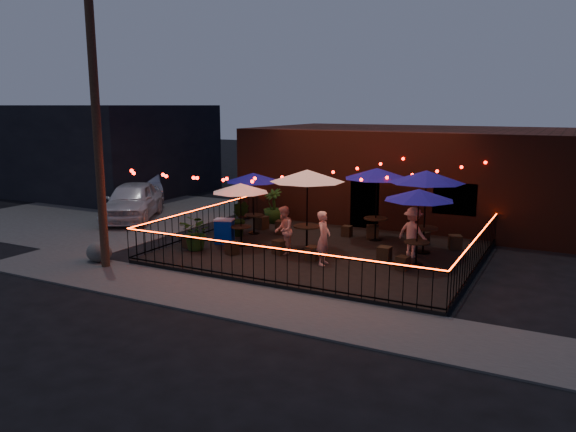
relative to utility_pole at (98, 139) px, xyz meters
The scene contains 39 objects.
ground 7.21m from the utility_pole, 25.71° to the left, with size 110.00×110.00×0.00m, color black.
patio 8.11m from the utility_pole, 40.43° to the left, with size 10.00×8.00×0.15m, color black.
sidewalk 6.74m from the utility_pole, ahead, with size 18.00×2.50×0.05m, color #423F3D.
parking_lot 10.15m from the utility_pole, 135.00° to the left, with size 11.00×12.00×0.02m, color #423F3D.
brick_building 14.27m from the utility_pole, 63.05° to the left, with size 14.00×8.00×4.00m.
background_building 17.19m from the utility_pole, 137.37° to the left, with size 12.00×9.00×5.00m, color black.
utility_pole is the anchor object (origin of this frame).
fence_front 6.38m from the utility_pole, ahead, with size 10.00×0.04×1.04m.
fence_left 5.70m from the utility_pole, 85.03° to the left, with size 0.04×8.00×1.04m.
fence_right 11.85m from the utility_pole, 23.86° to the left, with size 0.04×8.00×1.04m.
festoon_lights 6.32m from the utility_pole, 44.40° to the left, with size 10.02×8.72×1.32m.
cafe_table_0 5.00m from the utility_pole, 56.49° to the left, with size 2.38×2.38×2.21m.
cafe_table_1 6.27m from the utility_pole, 70.79° to the left, with size 2.51×2.51×2.35m.
cafe_table_2 6.67m from the utility_pole, 41.10° to the left, with size 3.21×3.21×2.76m.
cafe_table_3 9.53m from the utility_pole, 46.59° to the left, with size 2.41×2.41×2.65m.
cafe_table_4 9.83m from the utility_pole, 26.44° to the left, with size 2.47×2.47×2.37m.
cafe_table_5 10.40m from the utility_pole, 34.57° to the left, with size 3.03×3.03×2.77m.
bistro_chair_0 4.71m from the utility_pole, 67.96° to the left, with size 0.37×0.37×0.44m, color black.
bistro_chair_1 5.41m from the utility_pole, 42.81° to the left, with size 0.35×0.35×0.42m, color black.
bistro_chair_2 7.70m from the utility_pole, 74.38° to the left, with size 0.43×0.43×0.51m, color black.
bistro_chair_3 7.71m from the utility_pole, 64.09° to the left, with size 0.44×0.44×0.52m, color black.
bistro_chair_4 6.63m from the utility_pole, 38.98° to the left, with size 0.39×0.39×0.47m, color black.
bistro_chair_5 7.45m from the utility_pole, 30.65° to the left, with size 0.38×0.38×0.45m, color black.
bistro_chair_6 9.47m from the utility_pole, 52.35° to the left, with size 0.34×0.34×0.40m, color black.
bistro_chair_7 10.09m from the utility_pole, 47.90° to the left, with size 0.43×0.43×0.51m, color black.
bistro_chair_8 9.48m from the utility_pole, 29.00° to the left, with size 0.40×0.40×0.47m, color black.
bistro_chair_9 9.89m from the utility_pole, 23.15° to the left, with size 0.35×0.35×0.41m, color black.
bistro_chair_10 11.36m from the utility_pole, 40.60° to the left, with size 0.38×0.38×0.45m, color black.
bistro_chair_11 12.12m from the utility_pole, 36.18° to the left, with size 0.41×0.41×0.48m, color black.
patron_a 7.45m from the utility_pole, 26.31° to the left, with size 0.61×0.40×1.68m, color tan.
patron_b 6.45m from the utility_pole, 39.18° to the left, with size 0.78×0.61×1.60m, color tan.
patron_c 10.23m from the utility_pole, 31.82° to the left, with size 1.06×0.61×1.64m, color #CB9F8C.
potted_shrub_a 4.46m from the utility_pole, 59.26° to the left, with size 1.11×0.96×1.24m, color #0D3E0E.
potted_shrub_b 6.24m from the utility_pole, 71.37° to the left, with size 0.74×0.60×1.35m, color #0F360D.
potted_shrub_c 8.61m from the utility_pole, 78.24° to the left, with size 0.80×0.80×1.42m, color #143A12.
cooler 5.47m from the utility_pole, 64.07° to the left, with size 0.79×0.67×0.89m.
boulder 3.72m from the utility_pole, 151.39° to the left, with size 0.88×0.75×0.69m, color #40403C.
car_white 8.30m from the utility_pole, 126.63° to the left, with size 1.97×4.90×1.67m, color white.
car_silver 12.84m from the utility_pole, 126.61° to the left, with size 1.67×4.79×1.58m, color gray.
Camera 1 is at (7.53, -14.95, 5.00)m, focal length 35.00 mm.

